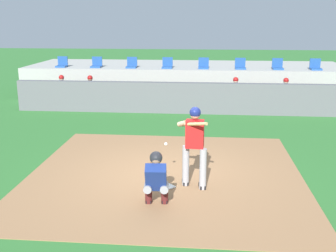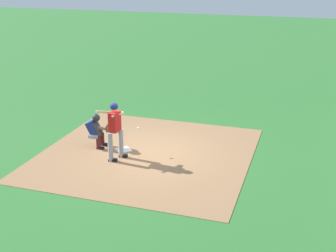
{
  "view_description": "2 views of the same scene",
  "coord_description": "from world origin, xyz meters",
  "px_view_note": "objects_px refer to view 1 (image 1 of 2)",
  "views": [
    {
      "loc": [
        0.89,
        -9.11,
        3.6
      ],
      "look_at": [
        0.0,
        0.7,
        1.0
      ],
      "focal_mm": 43.91,
      "sensor_mm": 36.0,
      "label": 1
    },
    {
      "loc": [
        12.13,
        4.64,
        5.65
      ],
      "look_at": [
        0.0,
        0.7,
        1.0
      ],
      "focal_mm": 48.15,
      "sensor_mm": 36.0,
      "label": 2
    }
  ],
  "objects_px": {
    "stadium_seat_0": "(62,64)",
    "dugout_player_2": "(235,93)",
    "dugout_player_0": "(61,90)",
    "stadium_seat_3": "(167,65)",
    "stadium_seat_5": "(240,66)",
    "stadium_seat_6": "(278,66)",
    "catcher_crouched": "(156,177)",
    "home_plate": "(162,186)",
    "stadium_seat_7": "(315,67)",
    "batter_at_plate": "(194,142)",
    "stadium_seat_1": "(97,64)",
    "stadium_seat_4": "(204,66)",
    "dugout_player_1": "(90,91)",
    "stadium_seat_2": "(132,65)",
    "dugout_player_3": "(286,94)"
  },
  "relations": [
    {
      "from": "dugout_player_2",
      "to": "stadium_seat_0",
      "type": "bearing_deg",
      "value": 165.39
    },
    {
      "from": "stadium_seat_3",
      "to": "stadium_seat_5",
      "type": "xyz_separation_m",
      "value": [
        3.25,
        0.0,
        0.0
      ]
    },
    {
      "from": "dugout_player_0",
      "to": "stadium_seat_0",
      "type": "xyz_separation_m",
      "value": [
        -0.61,
        2.03,
        0.86
      ]
    },
    {
      "from": "stadium_seat_3",
      "to": "stadium_seat_4",
      "type": "relative_size",
      "value": 1.0
    },
    {
      "from": "dugout_player_2",
      "to": "stadium_seat_4",
      "type": "relative_size",
      "value": 2.71
    },
    {
      "from": "stadium_seat_5",
      "to": "stadium_seat_1",
      "type": "bearing_deg",
      "value": 180.0
    },
    {
      "from": "stadium_seat_0",
      "to": "dugout_player_0",
      "type": "bearing_deg",
      "value": -73.3
    },
    {
      "from": "dugout_player_1",
      "to": "stadium_seat_5",
      "type": "bearing_deg",
      "value": 17.91
    },
    {
      "from": "dugout_player_3",
      "to": "stadium_seat_5",
      "type": "height_order",
      "value": "stadium_seat_5"
    },
    {
      "from": "dugout_player_3",
      "to": "stadium_seat_5",
      "type": "distance_m",
      "value": 2.77
    },
    {
      "from": "batter_at_plate",
      "to": "stadium_seat_6",
      "type": "bearing_deg",
      "value": 71.55
    },
    {
      "from": "batter_at_plate",
      "to": "dugout_player_2",
      "type": "bearing_deg",
      "value": 79.96
    },
    {
      "from": "catcher_crouched",
      "to": "stadium_seat_1",
      "type": "distance_m",
      "value": 11.83
    },
    {
      "from": "catcher_crouched",
      "to": "stadium_seat_4",
      "type": "xyz_separation_m",
      "value": [
        0.83,
        11.08,
        0.93
      ]
    },
    {
      "from": "batter_at_plate",
      "to": "stadium_seat_7",
      "type": "distance_m",
      "value": 11.29
    },
    {
      "from": "dugout_player_2",
      "to": "stadium_seat_1",
      "type": "distance_m",
      "value": 6.57
    },
    {
      "from": "stadium_seat_0",
      "to": "stadium_seat_4",
      "type": "bearing_deg",
      "value": 0.0
    },
    {
      "from": "catcher_crouched",
      "to": "dugout_player_2",
      "type": "relative_size",
      "value": 1.4
    },
    {
      "from": "dugout_player_1",
      "to": "stadium_seat_2",
      "type": "xyz_separation_m",
      "value": [
        1.42,
        2.03,
        0.86
      ]
    },
    {
      "from": "stadium_seat_4",
      "to": "stadium_seat_2",
      "type": "bearing_deg",
      "value": 180.0
    },
    {
      "from": "dugout_player_2",
      "to": "stadium_seat_3",
      "type": "distance_m",
      "value": 3.67
    },
    {
      "from": "stadium_seat_2",
      "to": "stadium_seat_6",
      "type": "bearing_deg",
      "value": 0.0
    },
    {
      "from": "dugout_player_1",
      "to": "dugout_player_2",
      "type": "height_order",
      "value": "same"
    },
    {
      "from": "dugout_player_0",
      "to": "stadium_seat_4",
      "type": "bearing_deg",
      "value": 19.06
    },
    {
      "from": "dugout_player_1",
      "to": "dugout_player_2",
      "type": "distance_m",
      "value": 5.98
    },
    {
      "from": "catcher_crouched",
      "to": "dugout_player_1",
      "type": "bearing_deg",
      "value": 112.99
    },
    {
      "from": "catcher_crouched",
      "to": "stadium_seat_7",
      "type": "relative_size",
      "value": 3.78
    },
    {
      "from": "dugout_player_1",
      "to": "stadium_seat_2",
      "type": "relative_size",
      "value": 2.71
    },
    {
      "from": "stadium_seat_3",
      "to": "stadium_seat_7",
      "type": "bearing_deg",
      "value": 0.0
    },
    {
      "from": "dugout_player_2",
      "to": "stadium_seat_2",
      "type": "distance_m",
      "value": 5.07
    },
    {
      "from": "stadium_seat_0",
      "to": "dugout_player_2",
      "type": "bearing_deg",
      "value": -14.61
    },
    {
      "from": "dugout_player_3",
      "to": "batter_at_plate",
      "type": "bearing_deg",
      "value": -112.91
    },
    {
      "from": "dugout_player_1",
      "to": "stadium_seat_7",
      "type": "xyz_separation_m",
      "value": [
        9.54,
        2.03,
        0.86
      ]
    },
    {
      "from": "stadium_seat_2",
      "to": "stadium_seat_3",
      "type": "bearing_deg",
      "value": 0.0
    },
    {
      "from": "stadium_seat_1",
      "to": "stadium_seat_6",
      "type": "distance_m",
      "value": 8.13
    },
    {
      "from": "home_plate",
      "to": "stadium_seat_7",
      "type": "height_order",
      "value": "stadium_seat_7"
    },
    {
      "from": "batter_at_plate",
      "to": "stadium_seat_2",
      "type": "height_order",
      "value": "stadium_seat_2"
    },
    {
      "from": "home_plate",
      "to": "stadium_seat_4",
      "type": "height_order",
      "value": "stadium_seat_4"
    },
    {
      "from": "stadium_seat_1",
      "to": "stadium_seat_2",
      "type": "relative_size",
      "value": 1.0
    },
    {
      "from": "stadium_seat_6",
      "to": "catcher_crouched",
      "type": "bearing_deg",
      "value": -110.23
    },
    {
      "from": "dugout_player_1",
      "to": "stadium_seat_5",
      "type": "relative_size",
      "value": 2.71
    },
    {
      "from": "stadium_seat_5",
      "to": "stadium_seat_6",
      "type": "relative_size",
      "value": 1.0
    },
    {
      "from": "catcher_crouched",
      "to": "stadium_seat_3",
      "type": "xyz_separation_m",
      "value": [
        -0.79,
        11.08,
        0.93
      ]
    },
    {
      "from": "home_plate",
      "to": "stadium_seat_3",
      "type": "height_order",
      "value": "stadium_seat_3"
    },
    {
      "from": "batter_at_plate",
      "to": "stadium_seat_4",
      "type": "distance_m",
      "value": 10.12
    },
    {
      "from": "home_plate",
      "to": "stadium_seat_0",
      "type": "height_order",
      "value": "stadium_seat_0"
    },
    {
      "from": "stadium_seat_6",
      "to": "dugout_player_2",
      "type": "bearing_deg",
      "value": -133.67
    },
    {
      "from": "dugout_player_3",
      "to": "stadium_seat_0",
      "type": "bearing_deg",
      "value": 168.26
    },
    {
      "from": "catcher_crouched",
      "to": "stadium_seat_3",
      "type": "bearing_deg",
      "value": 94.09
    },
    {
      "from": "stadium_seat_3",
      "to": "stadium_seat_5",
      "type": "height_order",
      "value": "same"
    }
  ]
}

